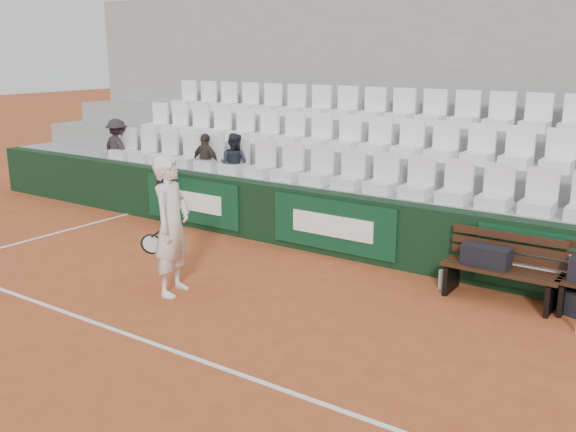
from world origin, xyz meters
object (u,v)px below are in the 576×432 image
at_px(spectator_b, 205,139).
at_px(spectator_c, 233,141).
at_px(spectator_a, 116,127).
at_px(bench_left, 499,285).
at_px(water_bottle_near, 441,279).
at_px(ball_kid, 168,192).
at_px(tennis_player, 172,226).
at_px(sports_bag_left, 486,256).

bearing_deg(spectator_b, spectator_c, 179.57).
bearing_deg(spectator_a, spectator_c, -172.71).
height_order(bench_left, water_bottle_near, bench_left).
relative_size(water_bottle_near, ball_kid, 0.21).
relative_size(water_bottle_near, tennis_player, 0.14).
bearing_deg(water_bottle_near, spectator_c, 167.16).
bearing_deg(ball_kid, sports_bag_left, -166.06).
bearing_deg(ball_kid, spectator_c, -126.72).
bearing_deg(tennis_player, spectator_b, 125.01).
bearing_deg(spectator_b, bench_left, 169.87).
xyz_separation_m(water_bottle_near, tennis_player, (-2.92, -2.20, 0.81)).
bearing_deg(water_bottle_near, ball_kid, 177.05).
bearing_deg(sports_bag_left, spectator_c, 168.68).
relative_size(sports_bag_left, ball_kid, 0.49).
height_order(water_bottle_near, ball_kid, ball_kid).
relative_size(spectator_a, spectator_c, 1.06).
bearing_deg(bench_left, spectator_a, 173.12).
xyz_separation_m(bench_left, spectator_a, (-8.46, 1.02, 1.40)).
height_order(bench_left, spectator_a, spectator_a).
bearing_deg(tennis_player, water_bottle_near, 36.94).
relative_size(sports_bag_left, spectator_a, 0.49).
xyz_separation_m(spectator_a, spectator_c, (3.18, 0.00, -0.04)).
height_order(spectator_b, spectator_c, spectator_c).
distance_m(ball_kid, spectator_a, 2.52).
distance_m(sports_bag_left, ball_kid, 6.07).
relative_size(bench_left, spectator_c, 1.27).
height_order(sports_bag_left, spectator_c, spectator_c).
height_order(water_bottle_near, spectator_c, spectator_c).
relative_size(bench_left, water_bottle_near, 5.57).
bearing_deg(spectator_c, water_bottle_near, 158.17).
xyz_separation_m(sports_bag_left, ball_kid, (-6.07, 0.28, 0.05)).
xyz_separation_m(tennis_player, spectator_c, (-1.56, 3.22, 0.65)).
bearing_deg(spectator_c, spectator_a, -8.99).
bearing_deg(water_bottle_near, tennis_player, -143.06).
bearing_deg(tennis_player, bench_left, 30.62).
relative_size(ball_kid, spectator_b, 1.13).
distance_m(sports_bag_left, spectator_a, 8.39).
height_order(ball_kid, spectator_a, spectator_a).
relative_size(bench_left, spectator_a, 1.20).
distance_m(bench_left, sports_bag_left, 0.41).
bearing_deg(sports_bag_left, tennis_player, -147.88).
bearing_deg(bench_left, water_bottle_near, -179.85).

